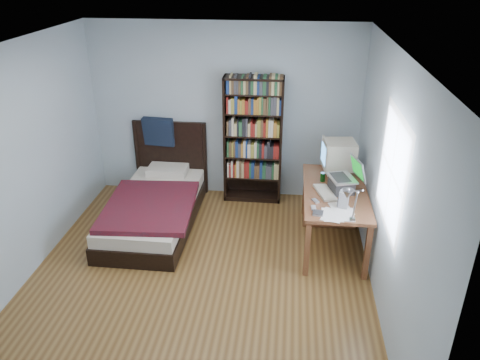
{
  "coord_description": "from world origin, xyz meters",
  "views": [
    {
      "loc": [
        0.92,
        -4.2,
        3.26
      ],
      "look_at": [
        0.38,
        0.62,
        0.92
      ],
      "focal_mm": 35.0,
      "sensor_mm": 36.0,
      "label": 1
    }
  ],
  "objects_px": {
    "speaker": "(344,200)",
    "soda_can": "(323,177)",
    "desk_lamp": "(349,197)",
    "bed": "(156,204)",
    "keyboard": "(325,193)",
    "bookshelf": "(253,140)",
    "desk": "(331,198)",
    "crt_monitor": "(338,155)",
    "laptop": "(343,182)"
  },
  "relations": [
    {
      "from": "speaker",
      "to": "soda_can",
      "type": "xyz_separation_m",
      "value": [
        -0.2,
        0.66,
        -0.04
      ]
    },
    {
      "from": "desk_lamp",
      "to": "speaker",
      "type": "relative_size",
      "value": 2.9
    },
    {
      "from": "speaker",
      "to": "bed",
      "type": "height_order",
      "value": "bed"
    },
    {
      "from": "keyboard",
      "to": "soda_can",
      "type": "height_order",
      "value": "soda_can"
    },
    {
      "from": "keyboard",
      "to": "bookshelf",
      "type": "relative_size",
      "value": 0.23
    },
    {
      "from": "desk",
      "to": "keyboard",
      "type": "xyz_separation_m",
      "value": [
        -0.13,
        -0.51,
        0.33
      ]
    },
    {
      "from": "desk",
      "to": "crt_monitor",
      "type": "height_order",
      "value": "crt_monitor"
    },
    {
      "from": "keyboard",
      "to": "crt_monitor",
      "type": "bearing_deg",
      "value": 57.29
    },
    {
      "from": "laptop",
      "to": "bed",
      "type": "distance_m",
      "value": 2.48
    },
    {
      "from": "crt_monitor",
      "to": "soda_can",
      "type": "xyz_separation_m",
      "value": [
        -0.19,
        -0.25,
        -0.2
      ]
    },
    {
      "from": "desk_lamp",
      "to": "keyboard",
      "type": "relative_size",
      "value": 1.37
    },
    {
      "from": "laptop",
      "to": "desk_lamp",
      "type": "relative_size",
      "value": 0.76
    },
    {
      "from": "crt_monitor",
      "to": "desk_lamp",
      "type": "relative_size",
      "value": 0.77
    },
    {
      "from": "soda_can",
      "to": "keyboard",
      "type": "bearing_deg",
      "value": -87.7
    },
    {
      "from": "desk",
      "to": "keyboard",
      "type": "bearing_deg",
      "value": -104.34
    },
    {
      "from": "crt_monitor",
      "to": "bookshelf",
      "type": "xyz_separation_m",
      "value": [
        -1.13,
        0.59,
        -0.07
      ]
    },
    {
      "from": "speaker",
      "to": "bookshelf",
      "type": "distance_m",
      "value": 1.88
    },
    {
      "from": "crt_monitor",
      "to": "keyboard",
      "type": "xyz_separation_m",
      "value": [
        -0.18,
        -0.59,
        -0.24
      ]
    },
    {
      "from": "crt_monitor",
      "to": "desk_lamp",
      "type": "distance_m",
      "value": 1.55
    },
    {
      "from": "crt_monitor",
      "to": "speaker",
      "type": "relative_size",
      "value": 2.24
    },
    {
      "from": "laptop",
      "to": "speaker",
      "type": "distance_m",
      "value": 0.4
    },
    {
      "from": "speaker",
      "to": "bed",
      "type": "distance_m",
      "value": 2.53
    },
    {
      "from": "speaker",
      "to": "keyboard",
      "type": "bearing_deg",
      "value": 136.15
    },
    {
      "from": "laptop",
      "to": "desk_lamp",
      "type": "distance_m",
      "value": 1.09
    },
    {
      "from": "crt_monitor",
      "to": "bookshelf",
      "type": "relative_size",
      "value": 0.25
    },
    {
      "from": "keyboard",
      "to": "speaker",
      "type": "height_order",
      "value": "speaker"
    },
    {
      "from": "bed",
      "to": "desk_lamp",
      "type": "bearing_deg",
      "value": -29.56
    },
    {
      "from": "crt_monitor",
      "to": "bookshelf",
      "type": "distance_m",
      "value": 1.27
    },
    {
      "from": "desk",
      "to": "speaker",
      "type": "relative_size",
      "value": 7.54
    },
    {
      "from": "laptop",
      "to": "soda_can",
      "type": "height_order",
      "value": "laptop"
    },
    {
      "from": "desk",
      "to": "speaker",
      "type": "height_order",
      "value": "speaker"
    },
    {
      "from": "bed",
      "to": "soda_can",
      "type": "bearing_deg",
      "value": -0.87
    },
    {
      "from": "desk",
      "to": "desk_lamp",
      "type": "xyz_separation_m",
      "value": [
        0.01,
        -1.45,
        0.78
      ]
    },
    {
      "from": "desk_lamp",
      "to": "crt_monitor",
      "type": "bearing_deg",
      "value": 88.69
    },
    {
      "from": "keyboard",
      "to": "speaker",
      "type": "bearing_deg",
      "value": -76.19
    },
    {
      "from": "laptop",
      "to": "keyboard",
      "type": "height_order",
      "value": "laptop"
    },
    {
      "from": "desk",
      "to": "desk_lamp",
      "type": "height_order",
      "value": "desk_lamp"
    },
    {
      "from": "desk_lamp",
      "to": "soda_can",
      "type": "relative_size",
      "value": 5.27
    },
    {
      "from": "bookshelf",
      "to": "desk",
      "type": "bearing_deg",
      "value": -31.89
    },
    {
      "from": "crt_monitor",
      "to": "speaker",
      "type": "xyz_separation_m",
      "value": [
        0.0,
        -0.91,
        -0.15
      ]
    },
    {
      "from": "soda_can",
      "to": "bed",
      "type": "bearing_deg",
      "value": 179.13
    },
    {
      "from": "keyboard",
      "to": "speaker",
      "type": "xyz_separation_m",
      "value": [
        0.18,
        -0.31,
        0.08
      ]
    },
    {
      "from": "bookshelf",
      "to": "speaker",
      "type": "bearing_deg",
      "value": -52.87
    },
    {
      "from": "keyboard",
      "to": "soda_can",
      "type": "distance_m",
      "value": 0.35
    },
    {
      "from": "bed",
      "to": "crt_monitor",
      "type": "bearing_deg",
      "value": 5.31
    },
    {
      "from": "desk_lamp",
      "to": "bed",
      "type": "relative_size",
      "value": 0.27
    },
    {
      "from": "desk",
      "to": "keyboard",
      "type": "distance_m",
      "value": 0.62
    },
    {
      "from": "soda_can",
      "to": "laptop",
      "type": "bearing_deg",
      "value": -48.82
    },
    {
      "from": "desk_lamp",
      "to": "bookshelf",
      "type": "relative_size",
      "value": 0.32
    },
    {
      "from": "crt_monitor",
      "to": "desk",
      "type": "bearing_deg",
      "value": -118.43
    }
  ]
}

